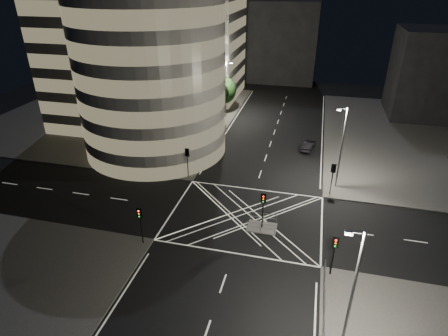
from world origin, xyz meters
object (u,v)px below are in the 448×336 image
(traffic_signal_island, at_px, (263,204))
(street_lamp_right_near, at_px, (352,290))
(street_lamp_right_far, at_px, (341,146))
(traffic_signal_nr, at_px, (334,249))
(street_lamp_left_near, at_px, (195,123))
(traffic_signal_fr, at_px, (333,174))
(traffic_signal_nl, at_px, (140,219))
(central_island, at_px, (262,227))
(street_lamp_left_far, at_px, (226,87))
(traffic_signal_fl, at_px, (187,157))
(sedan, at_px, (308,145))

(traffic_signal_island, bearing_deg, street_lamp_right_near, -59.25)
(street_lamp_right_near, bearing_deg, street_lamp_right_far, 90.00)
(traffic_signal_nr, xyz_separation_m, street_lamp_left_near, (-18.24, 18.80, 2.63))
(traffic_signal_fr, xyz_separation_m, traffic_signal_nr, (0.00, -13.60, 0.00))
(traffic_signal_nr, xyz_separation_m, traffic_signal_island, (-6.80, 5.30, 0.00))
(traffic_signal_nl, xyz_separation_m, traffic_signal_nr, (17.60, 0.00, 0.00))
(traffic_signal_fr, height_order, street_lamp_right_near, street_lamp_right_near)
(central_island, height_order, street_lamp_left_far, street_lamp_left_far)
(street_lamp_left_near, distance_m, street_lamp_right_near, 32.13)
(street_lamp_left_far, bearing_deg, street_lamp_right_far, -48.06)
(traffic_signal_fl, height_order, street_lamp_right_far, street_lamp_right_far)
(sedan, bearing_deg, traffic_signal_island, 91.17)
(traffic_signal_nl, bearing_deg, traffic_signal_fr, 37.69)
(traffic_signal_fl, xyz_separation_m, traffic_signal_island, (10.80, -8.30, 0.00))
(traffic_signal_nl, height_order, sedan, traffic_signal_nl)
(traffic_signal_nl, height_order, traffic_signal_island, same)
(traffic_signal_fr, relative_size, street_lamp_left_far, 0.40)
(street_lamp_left_near, relative_size, street_lamp_right_near, 1.00)
(traffic_signal_nl, bearing_deg, central_island, 26.14)
(traffic_signal_nr, distance_m, sedan, 26.40)
(traffic_signal_nr, distance_m, street_lamp_right_near, 7.69)
(street_lamp_left_far, relative_size, street_lamp_right_far, 1.00)
(traffic_signal_island, relative_size, street_lamp_left_near, 0.40)
(central_island, height_order, street_lamp_right_far, street_lamp_right_far)
(sedan, bearing_deg, street_lamp_left_far, -23.96)
(central_island, height_order, traffic_signal_fl, traffic_signal_fl)
(central_island, bearing_deg, street_lamp_left_near, 130.27)
(traffic_signal_nr, distance_m, street_lamp_left_near, 26.32)
(traffic_signal_island, height_order, street_lamp_left_far, street_lamp_left_far)
(traffic_signal_nl, bearing_deg, traffic_signal_fl, 90.00)
(street_lamp_left_far, bearing_deg, sedan, -35.21)
(street_lamp_right_far, xyz_separation_m, street_lamp_right_near, (0.00, -23.00, 0.00))
(street_lamp_left_far, distance_m, street_lamp_right_far, 28.23)
(traffic_signal_fl, relative_size, traffic_signal_fr, 1.00)
(central_island, relative_size, traffic_signal_island, 0.75)
(street_lamp_left_near, xyz_separation_m, street_lamp_right_far, (18.87, -3.00, 0.00))
(street_lamp_left_far, height_order, street_lamp_right_near, same)
(traffic_signal_nl, distance_m, traffic_signal_island, 12.03)
(traffic_signal_island, distance_m, street_lamp_left_far, 33.61)
(central_island, distance_m, street_lamp_left_near, 18.52)
(sedan, bearing_deg, street_lamp_right_near, 107.64)
(traffic_signal_island, bearing_deg, street_lamp_left_far, 109.95)
(traffic_signal_fl, height_order, sedan, traffic_signal_fl)
(traffic_signal_fl, height_order, traffic_signal_fr, same)
(traffic_signal_fl, bearing_deg, street_lamp_right_far, 6.88)
(street_lamp_left_far, bearing_deg, traffic_signal_fr, -51.83)
(traffic_signal_fl, xyz_separation_m, street_lamp_left_near, (-0.64, 5.20, 2.63))
(sedan, bearing_deg, traffic_signal_nr, 108.02)
(traffic_signal_nr, xyz_separation_m, street_lamp_right_near, (0.64, -7.20, 2.63))
(traffic_signal_fr, relative_size, street_lamp_left_near, 0.40)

